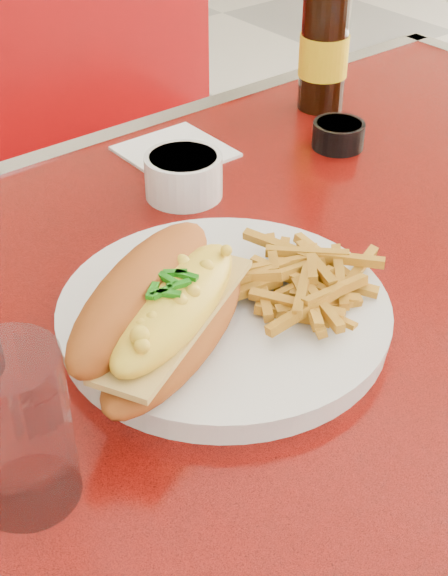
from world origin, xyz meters
TOP-DOWN VIEW (x-y plane):
  - diner_table at (0.00, 0.00)m, footprint 1.23×0.83m
  - booth_bench_far at (0.00, 0.81)m, footprint 1.20×0.51m
  - dinner_plate at (-0.12, 0.01)m, footprint 0.34×0.34m
  - mac_hoagie at (-0.19, -0.01)m, footprint 0.23×0.18m
  - fries_pile at (-0.05, -0.02)m, footprint 0.15×0.14m
  - fork at (-0.07, -0.02)m, footprint 0.10×0.14m
  - gravy_ramekin at (-0.01, 0.22)m, footprint 0.11×0.11m
  - sauce_cup_right at (0.21, 0.20)m, footprint 0.07×0.07m
  - beer_bottle at (0.28, 0.30)m, footprint 0.08×0.08m
  - water_tumbler at (-0.34, -0.05)m, footprint 0.07×0.07m
  - paper_napkin at (0.04, 0.31)m, footprint 0.12×0.12m

SIDE VIEW (x-z plane):
  - booth_bench_far at x=0.00m, z-range -0.16..0.74m
  - diner_table at x=0.00m, z-range 0.22..0.99m
  - paper_napkin at x=0.04m, z-range 0.77..0.77m
  - dinner_plate at x=-0.12m, z-range 0.77..0.79m
  - sauce_cup_right at x=0.21m, z-range 0.77..0.80m
  - fork at x=-0.07m, z-range 0.79..0.79m
  - gravy_ramekin at x=-0.01m, z-range 0.77..0.82m
  - fries_pile at x=-0.05m, z-range 0.79..0.82m
  - mac_hoagie at x=-0.19m, z-range 0.78..0.87m
  - water_tumbler at x=-0.34m, z-range 0.77..0.89m
  - beer_bottle at x=0.28m, z-range 0.74..0.99m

